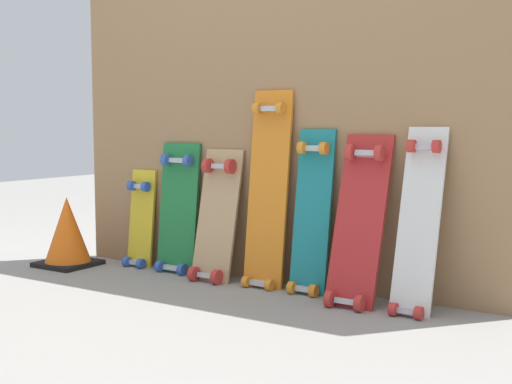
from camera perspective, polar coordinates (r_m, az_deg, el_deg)
The scene contains 10 objects.
ground_plane at distance 3.26m, azimuth 0.66°, elevation -7.74°, with size 12.00×12.00×0.00m, color gray.
plywood_wall_panel at distance 3.23m, azimuth 1.34°, elevation 8.02°, with size 2.33×0.04×1.78m, color #99724C.
skateboard_yellow at distance 3.68m, azimuth -9.73°, elevation -2.71°, with size 0.16×0.13×0.59m.
skateboard_green at distance 3.50m, azimuth -6.59°, elevation -1.87°, with size 0.23×0.15×0.73m.
skateboard_natural at distance 3.30m, azimuth -3.40°, elevation -2.47°, with size 0.22×0.22×0.70m.
skateboard_orange at distance 3.15m, azimuth 0.97°, elevation -0.35°, with size 0.21×0.18×0.99m.
skateboard_teal at distance 3.05m, azimuth 4.71°, elevation -2.26°, with size 0.18×0.18×0.81m.
skateboard_red at distance 2.88m, azimuth 8.61°, elevation -2.94°, with size 0.22×0.29×0.78m.
skateboard_white at distance 2.80m, azimuth 13.51°, elevation -3.03°, with size 0.17×0.27×0.82m.
traffic_cone at distance 3.77m, azimuth -15.64°, elevation -3.28°, with size 0.28×0.28×0.37m.
Camera 1 is at (1.66, -2.70, 0.75)m, focal length 47.38 mm.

